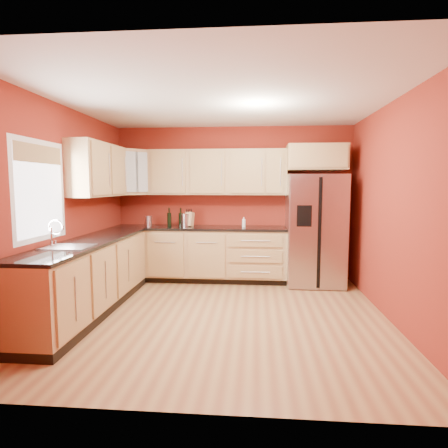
{
  "coord_description": "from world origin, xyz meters",
  "views": [
    {
      "loc": [
        0.4,
        -4.46,
        1.61
      ],
      "look_at": [
        -0.06,
        0.9,
        1.05
      ],
      "focal_mm": 30.0,
      "sensor_mm": 36.0,
      "label": 1
    }
  ],
  "objects_px": {
    "refrigerator": "(315,230)",
    "soap_dispenser": "(244,222)",
    "wine_bottle_a": "(169,217)",
    "knife_block": "(190,219)",
    "canister_left": "(185,220)"
  },
  "relations": [
    {
      "from": "soap_dispenser",
      "to": "refrigerator",
      "type": "bearing_deg",
      "value": -3.13
    },
    {
      "from": "refrigerator",
      "to": "soap_dispenser",
      "type": "bearing_deg",
      "value": 176.87
    },
    {
      "from": "knife_block",
      "to": "soap_dispenser",
      "type": "height_order",
      "value": "knife_block"
    },
    {
      "from": "wine_bottle_a",
      "to": "soap_dispenser",
      "type": "xyz_separation_m",
      "value": [
        1.26,
        -0.02,
        -0.07
      ]
    },
    {
      "from": "knife_block",
      "to": "soap_dispenser",
      "type": "bearing_deg",
      "value": 14.3
    },
    {
      "from": "wine_bottle_a",
      "to": "soap_dispenser",
      "type": "bearing_deg",
      "value": -0.97
    },
    {
      "from": "refrigerator",
      "to": "knife_block",
      "type": "distance_m",
      "value": 2.07
    },
    {
      "from": "canister_left",
      "to": "soap_dispenser",
      "type": "bearing_deg",
      "value": -1.27
    },
    {
      "from": "canister_left",
      "to": "soap_dispenser",
      "type": "xyz_separation_m",
      "value": [
        0.98,
        -0.02,
        -0.02
      ]
    },
    {
      "from": "wine_bottle_a",
      "to": "knife_block",
      "type": "height_order",
      "value": "wine_bottle_a"
    },
    {
      "from": "canister_left",
      "to": "knife_block",
      "type": "bearing_deg",
      "value": 28.3
    },
    {
      "from": "soap_dispenser",
      "to": "wine_bottle_a",
      "type": "bearing_deg",
      "value": 179.03
    },
    {
      "from": "refrigerator",
      "to": "wine_bottle_a",
      "type": "height_order",
      "value": "refrigerator"
    },
    {
      "from": "refrigerator",
      "to": "soap_dispenser",
      "type": "height_order",
      "value": "refrigerator"
    },
    {
      "from": "refrigerator",
      "to": "knife_block",
      "type": "height_order",
      "value": "refrigerator"
    }
  ]
}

